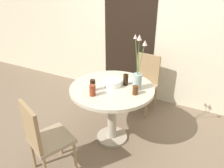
% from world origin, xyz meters
% --- Properties ---
extents(ground_plane, '(16.00, 16.00, 0.00)m').
position_xyz_m(ground_plane, '(0.00, 0.00, 0.00)').
color(ground_plane, '#7A6651').
extents(wall_back, '(8.00, 0.05, 2.60)m').
position_xyz_m(wall_back, '(0.00, 1.31, 1.30)').
color(wall_back, beige).
rests_on(wall_back, ground_plane).
extents(doorway_panel, '(0.90, 0.01, 2.05)m').
position_xyz_m(doorway_panel, '(-0.35, 1.28, 1.02)').
color(doorway_panel, black).
rests_on(doorway_panel, ground_plane).
extents(dining_table, '(1.03, 1.03, 0.77)m').
position_xyz_m(dining_table, '(0.00, 0.00, 0.62)').
color(dining_table, beige).
rests_on(dining_table, ground_plane).
extents(chair_far_back, '(0.44, 0.44, 0.90)m').
position_xyz_m(chair_far_back, '(0.10, 0.91, 0.51)').
color(chair_far_back, '#9E896B').
rests_on(chair_far_back, ground_plane).
extents(chair_near_front, '(0.52, 0.52, 0.90)m').
position_xyz_m(chair_near_front, '(-0.35, -0.85, 0.51)').
color(chair_near_front, '#9E896B').
rests_on(chair_near_front, ground_plane).
extents(birthday_cake, '(0.22, 0.22, 0.12)m').
position_xyz_m(birthday_cake, '(-0.01, 0.04, 0.81)').
color(birthday_cake, white).
rests_on(birthday_cake, dining_table).
extents(flower_vase, '(0.17, 0.30, 0.69)m').
position_xyz_m(flower_vase, '(0.29, 0.09, 0.95)').
color(flower_vase, '#9EB2AD').
rests_on(flower_vase, dining_table).
extents(side_plate, '(0.16, 0.16, 0.01)m').
position_xyz_m(side_plate, '(0.19, 0.26, 0.78)').
color(side_plate, white).
rests_on(side_plate, dining_table).
extents(drink_glass_0, '(0.07, 0.07, 0.13)m').
position_xyz_m(drink_glass_0, '(-0.09, -0.29, 0.84)').
color(drink_glass_0, maroon).
rests_on(drink_glass_0, dining_table).
extents(drink_glass_1, '(0.06, 0.06, 0.14)m').
position_xyz_m(drink_glass_1, '(0.12, 0.13, 0.84)').
color(drink_glass_1, black).
rests_on(drink_glass_1, dining_table).
extents(drink_glass_2, '(0.06, 0.06, 0.14)m').
position_xyz_m(drink_glass_2, '(-0.16, -0.18, 0.84)').
color(drink_glass_2, black).
rests_on(drink_glass_2, dining_table).
extents(drink_glass_3, '(0.06, 0.06, 0.10)m').
position_xyz_m(drink_glass_3, '(0.32, -0.04, 0.83)').
color(drink_glass_3, '#51280F').
rests_on(drink_glass_3, dining_table).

